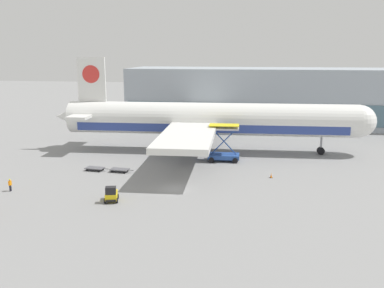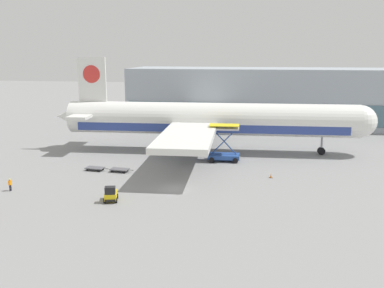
{
  "view_description": "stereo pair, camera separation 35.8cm",
  "coord_description": "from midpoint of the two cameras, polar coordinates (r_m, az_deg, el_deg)",
  "views": [
    {
      "loc": [
        10.85,
        -53.5,
        17.84
      ],
      "look_at": [
        0.59,
        10.09,
        4.0
      ],
      "focal_mm": 40.0,
      "sensor_mm": 36.0,
      "label": 1
    },
    {
      "loc": [
        11.21,
        -53.44,
        17.84
      ],
      "look_at": [
        0.59,
        10.09,
        4.0
      ],
      "focal_mm": 40.0,
      "sensor_mm": 36.0,
      "label": 2
    }
  ],
  "objects": [
    {
      "name": "baggage_dolly_second",
      "position": [
        66.05,
        -9.77,
        -3.37
      ],
      "size": [
        3.76,
        1.79,
        0.48
      ],
      "rotation": [
        0.0,
        0.0,
        -0.11
      ],
      "color": "#56565B",
      "rests_on": "ground_plane"
    },
    {
      "name": "ground_plane",
      "position": [
        57.44,
        -2.38,
        -5.98
      ],
      "size": [
        400.0,
        400.0,
        0.0
      ],
      "primitive_type": "plane",
      "color": "gray"
    },
    {
      "name": "baggage_dolly_lead",
      "position": [
        67.57,
        -12.95,
        -3.16
      ],
      "size": [
        3.76,
        1.79,
        0.48
      ],
      "rotation": [
        0.0,
        0.0,
        -0.11
      ],
      "color": "#56565B",
      "rests_on": "ground_plane"
    },
    {
      "name": "traffic_cone_near",
      "position": [
        63.18,
        10.35,
        -4.13
      ],
      "size": [
        0.4,
        0.4,
        0.76
      ],
      "color": "black",
      "rests_on": "ground_plane"
    },
    {
      "name": "baggage_tug_mid",
      "position": [
        53.38,
        -10.91,
        -6.63
      ],
      "size": [
        2.17,
        2.72,
        2.0
      ],
      "rotation": [
        0.0,
        0.0,
        -1.3
      ],
      "color": "yellow",
      "rests_on": "ground_plane"
    },
    {
      "name": "scissor_lift_loader",
      "position": [
        71.51,
        4.12,
        -0.47
      ],
      "size": [
        5.34,
        3.59,
        6.13
      ],
      "rotation": [
        0.0,
        0.0,
        0.05
      ],
      "color": "#284C99",
      "rests_on": "ground_plane"
    },
    {
      "name": "terminal_building",
      "position": [
        109.83,
        15.51,
        6.02
      ],
      "size": [
        90.0,
        18.2,
        14.0
      ],
      "color": "#9EA8B2",
      "rests_on": "ground_plane"
    },
    {
      "name": "airplane_main",
      "position": [
        77.43,
        1.75,
        3.2
      ],
      "size": [
        58.1,
        48.34,
        17.0
      ],
      "rotation": [
        0.0,
        0.0,
        0.05
      ],
      "color": "white",
      "rests_on": "ground_plane"
    },
    {
      "name": "ground_crew_far",
      "position": [
        61.04,
        -23.25,
        -4.92
      ],
      "size": [
        0.29,
        0.56,
        1.68
      ],
      "rotation": [
        0.0,
        0.0,
        4.5
      ],
      "color": "black",
      "rests_on": "ground_plane"
    }
  ]
}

